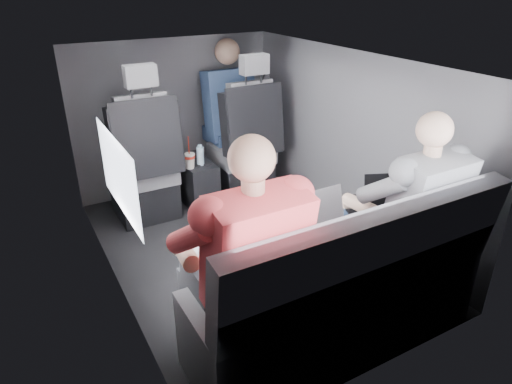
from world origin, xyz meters
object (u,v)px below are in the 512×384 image
water_bottle (200,156)px  passenger_rear_left (241,262)px  front_seat_right (245,153)px  center_console (197,182)px  soda_cup (190,160)px  laptop_black (381,201)px  passenger_rear_right (404,213)px  passenger_front_right (229,106)px  rear_bench (341,298)px  front_seat_left (145,172)px  laptop_silver (305,218)px  laptop_white (226,246)px

water_bottle → passenger_rear_left: size_ratio=0.14×
front_seat_right → passenger_rear_left: 2.07m
center_console → passenger_rear_left: 1.97m
soda_cup → laptop_black: (0.58, -1.54, 0.17)m
laptop_black → passenger_rear_right: (0.01, -0.17, -0.00)m
water_bottle → passenger_front_right: size_ratio=0.19×
rear_bench → passenger_rear_left: passenger_rear_left is taller
front_seat_right → passenger_front_right: passenger_front_right is taller
center_console → soda_cup: (-0.10, -0.13, 0.27)m
water_bottle → laptop_black: laptop_black is taller
front_seat_left → passenger_rear_left: 1.83m
laptop_black → passenger_front_right: passenger_front_right is taller
rear_bench → passenger_rear_right: bearing=11.0°
passenger_rear_right → passenger_front_right: (-0.06, 2.06, 0.13)m
laptop_silver → center_console: bearing=89.1°
passenger_rear_left → laptop_black: bearing=9.6°
laptop_silver → passenger_rear_right: size_ratio=0.28×
passenger_rear_right → passenger_front_right: bearing=91.5°
center_console → soda_cup: 0.32m
laptop_silver → passenger_rear_left: (-0.50, -0.22, 0.02)m
laptop_black → passenger_rear_right: size_ratio=0.37×
rear_bench → water_bottle: 1.84m
rear_bench → passenger_rear_right: (0.49, 0.10, 0.32)m
front_seat_left → water_bottle: front_seat_left is taller
laptop_white → passenger_front_right: 2.12m
laptop_silver → rear_bench: bearing=-85.4°
passenger_rear_left → water_bottle: bearing=73.1°
rear_bench → passenger_rear_left: bearing=169.8°
laptop_black → water_bottle: bearing=106.8°
laptop_black → passenger_front_right: size_ratio=0.49×
passenger_rear_left → passenger_rear_right: bearing=0.0°
center_console → passenger_rear_left: passenger_rear_left is taller
front_seat_right → water_bottle: bearing=-171.3°
front_seat_right → center_console: bearing=174.9°
soda_cup → water_bottle: bearing=13.6°
soda_cup → laptop_black: size_ratio=0.60×
laptop_black → rear_bench: bearing=-151.1°
laptop_black → front_seat_right: bearing=91.0°
front_seat_right → water_bottle: front_seat_right is taller
laptop_white → laptop_silver: bearing=4.9°
laptop_black → front_seat_left: bearing=119.6°
front_seat_right → soda_cup: (-0.55, -0.09, 0.07)m
water_bottle → rear_bench: bearing=-90.1°
laptop_black → passenger_rear_left: 1.02m
laptop_silver → water_bottle: bearing=88.9°
center_console → laptop_silver: bearing=-90.9°
rear_bench → water_bottle: rear_bench is taller
water_bottle → front_seat_right: bearing=8.7°
rear_bench → front_seat_left: bearing=103.3°
soda_cup → water_bottle: (0.10, 0.03, 0.01)m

